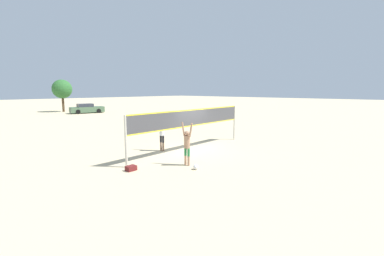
{
  "coord_description": "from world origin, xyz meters",
  "views": [
    {
      "loc": [
        -10.84,
        -9.78,
        3.49
      ],
      "look_at": [
        0.0,
        0.0,
        1.31
      ],
      "focal_mm": 24.0,
      "sensor_mm": 36.0,
      "label": 1
    }
  ],
  "objects_px": {
    "player_spiker": "(187,143)",
    "gear_bag": "(131,168)",
    "volleyball": "(196,167)",
    "volleyball_net": "(192,120)",
    "player_blocker": "(162,131)",
    "tree_left_cluster": "(62,89)",
    "parked_car_mid": "(87,109)"
  },
  "relations": [
    {
      "from": "parked_car_mid",
      "to": "volleyball_net",
      "type": "bearing_deg",
      "value": -92.01
    },
    {
      "from": "player_blocker",
      "to": "volleyball",
      "type": "distance_m",
      "value": 4.13
    },
    {
      "from": "volleyball_net",
      "to": "parked_car_mid",
      "type": "distance_m",
      "value": 29.01
    },
    {
      "from": "player_spiker",
      "to": "gear_bag",
      "type": "xyz_separation_m",
      "value": [
        -2.23,
        1.27,
        -0.95
      ]
    },
    {
      "from": "player_spiker",
      "to": "player_blocker",
      "type": "distance_m",
      "value": 3.24
    },
    {
      "from": "volleyball",
      "to": "volleyball_net",
      "type": "bearing_deg",
      "value": 44.67
    },
    {
      "from": "volleyball_net",
      "to": "gear_bag",
      "type": "distance_m",
      "value": 4.92
    },
    {
      "from": "player_spiker",
      "to": "volleyball_net",
      "type": "bearing_deg",
      "value": -52.33
    },
    {
      "from": "player_spiker",
      "to": "tree_left_cluster",
      "type": "xyz_separation_m",
      "value": [
        8.25,
        34.97,
        2.54
      ]
    },
    {
      "from": "gear_bag",
      "to": "parked_car_mid",
      "type": "xyz_separation_m",
      "value": [
        11.88,
        28.62,
        0.54
      ]
    },
    {
      "from": "player_spiker",
      "to": "gear_bag",
      "type": "bearing_deg",
      "value": 60.38
    },
    {
      "from": "volleyball_net",
      "to": "player_spiker",
      "type": "distance_m",
      "value": 3.08
    },
    {
      "from": "player_spiker",
      "to": "player_blocker",
      "type": "height_order",
      "value": "player_blocker"
    },
    {
      "from": "parked_car_mid",
      "to": "tree_left_cluster",
      "type": "xyz_separation_m",
      "value": [
        -1.39,
        5.08,
        2.94
      ]
    },
    {
      "from": "player_blocker",
      "to": "parked_car_mid",
      "type": "bearing_deg",
      "value": 162.4
    },
    {
      "from": "volleyball_net",
      "to": "player_spiker",
      "type": "relative_size",
      "value": 4.46
    },
    {
      "from": "player_blocker",
      "to": "tree_left_cluster",
      "type": "xyz_separation_m",
      "value": [
        7.12,
        31.93,
        2.42
      ]
    },
    {
      "from": "volleyball_net",
      "to": "volleyball",
      "type": "relative_size",
      "value": 38.45
    },
    {
      "from": "player_blocker",
      "to": "gear_bag",
      "type": "height_order",
      "value": "player_blocker"
    },
    {
      "from": "volleyball_net",
      "to": "player_spiker",
      "type": "height_order",
      "value": "volleyball_net"
    },
    {
      "from": "parked_car_mid",
      "to": "volleyball",
      "type": "bearing_deg",
      "value": -95.34
    },
    {
      "from": "volleyball",
      "to": "tree_left_cluster",
      "type": "bearing_deg",
      "value": 76.65
    },
    {
      "from": "player_spiker",
      "to": "player_blocker",
      "type": "xyz_separation_m",
      "value": [
        1.13,
        3.04,
        0.12
      ]
    },
    {
      "from": "gear_bag",
      "to": "tree_left_cluster",
      "type": "distance_m",
      "value": 35.47
    },
    {
      "from": "player_blocker",
      "to": "parked_car_mid",
      "type": "relative_size",
      "value": 0.44
    },
    {
      "from": "volleyball",
      "to": "gear_bag",
      "type": "distance_m",
      "value": 2.83
    },
    {
      "from": "volleyball_net",
      "to": "gear_bag",
      "type": "relative_size",
      "value": 21.1
    },
    {
      "from": "player_blocker",
      "to": "gear_bag",
      "type": "distance_m",
      "value": 3.94
    },
    {
      "from": "parked_car_mid",
      "to": "player_spiker",
      "type": "bearing_deg",
      "value": -95.37
    },
    {
      "from": "gear_bag",
      "to": "tree_left_cluster",
      "type": "bearing_deg",
      "value": 72.72
    },
    {
      "from": "player_spiker",
      "to": "player_blocker",
      "type": "relative_size",
      "value": 0.91
    },
    {
      "from": "tree_left_cluster",
      "to": "player_blocker",
      "type": "bearing_deg",
      "value": -102.58
    }
  ]
}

